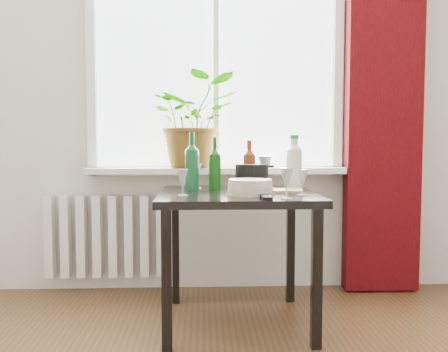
{
  "coord_description": "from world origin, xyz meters",
  "views": [
    {
      "loc": [
        -0.09,
        -1.19,
        1.02
      ],
      "look_at": [
        0.03,
        1.55,
        0.83
      ],
      "focal_mm": 40.0,
      "sensor_mm": 36.0,
      "label": 1
    }
  ],
  "objects_px": {
    "wine_bottle_left": "(192,161)",
    "wineglass_front_left": "(182,182)",
    "plate_stack": "(250,187)",
    "wineglass_back_center": "(265,172)",
    "wineglass_back_left": "(196,176)",
    "tv_remote": "(266,197)",
    "bottle_amber": "(249,164)",
    "potted_plant": "(194,121)",
    "table": "(237,209)",
    "wineglass_front_right": "(286,183)",
    "wine_bottle_right": "(215,163)",
    "cutting_board": "(280,191)",
    "fondue_pot": "(252,177)",
    "radiator": "(106,236)",
    "cleaning_bottle": "(294,161)",
    "wineglass_far_right": "(302,182)"
  },
  "relations": [
    {
      "from": "wineglass_far_right",
      "to": "tv_remote",
      "type": "bearing_deg",
      "value": -148.61
    },
    {
      "from": "potted_plant",
      "to": "wine_bottle_right",
      "type": "height_order",
      "value": "potted_plant"
    },
    {
      "from": "radiator",
      "to": "wine_bottle_right",
      "type": "xyz_separation_m",
      "value": [
        0.73,
        -0.48,
        0.51
      ]
    },
    {
      "from": "potted_plant",
      "to": "wine_bottle_left",
      "type": "xyz_separation_m",
      "value": [
        -0.0,
        -0.47,
        -0.25
      ]
    },
    {
      "from": "wine_bottle_left",
      "to": "fondue_pot",
      "type": "distance_m",
      "value": 0.36
    },
    {
      "from": "potted_plant",
      "to": "wineglass_front_left",
      "type": "bearing_deg",
      "value": -93.25
    },
    {
      "from": "radiator",
      "to": "potted_plant",
      "type": "relative_size",
      "value": 1.29
    },
    {
      "from": "cutting_board",
      "to": "tv_remote",
      "type": "bearing_deg",
      "value": -110.1
    },
    {
      "from": "wineglass_back_center",
      "to": "wine_bottle_right",
      "type": "bearing_deg",
      "value": -167.36
    },
    {
      "from": "wineglass_front_left",
      "to": "fondue_pot",
      "type": "bearing_deg",
      "value": 39.08
    },
    {
      "from": "wine_bottle_left",
      "to": "potted_plant",
      "type": "bearing_deg",
      "value": 89.71
    },
    {
      "from": "wineglass_back_center",
      "to": "tv_remote",
      "type": "relative_size",
      "value": 1.32
    },
    {
      "from": "wineglass_back_left",
      "to": "fondue_pot",
      "type": "relative_size",
      "value": 0.69
    },
    {
      "from": "table",
      "to": "wineglass_front_right",
      "type": "height_order",
      "value": "wineglass_front_right"
    },
    {
      "from": "potted_plant",
      "to": "wineglass_front_left",
      "type": "relative_size",
      "value": 4.41
    },
    {
      "from": "bottle_amber",
      "to": "cutting_board",
      "type": "xyz_separation_m",
      "value": [
        0.15,
        -0.19,
        -0.14
      ]
    },
    {
      "from": "cleaning_bottle",
      "to": "plate_stack",
      "type": "height_order",
      "value": "cleaning_bottle"
    },
    {
      "from": "table",
      "to": "potted_plant",
      "type": "distance_m",
      "value": 0.83
    },
    {
      "from": "wine_bottle_right",
      "to": "cutting_board",
      "type": "bearing_deg",
      "value": -22.2
    },
    {
      "from": "table",
      "to": "potted_plant",
      "type": "xyz_separation_m",
      "value": [
        -0.25,
        0.6,
        0.51
      ]
    },
    {
      "from": "table",
      "to": "wineglass_back_left",
      "type": "xyz_separation_m",
      "value": [
        -0.23,
        0.24,
        0.17
      ]
    },
    {
      "from": "wine_bottle_left",
      "to": "wineglass_back_left",
      "type": "xyz_separation_m",
      "value": [
        0.02,
        0.11,
        -0.09
      ]
    },
    {
      "from": "cleaning_bottle",
      "to": "wineglass_back_center",
      "type": "bearing_deg",
      "value": 163.24
    },
    {
      "from": "wineglass_front_left",
      "to": "tv_remote",
      "type": "height_order",
      "value": "wineglass_front_left"
    },
    {
      "from": "potted_plant",
      "to": "wineglass_front_right",
      "type": "xyz_separation_m",
      "value": [
        0.47,
        -0.95,
        -0.34
      ]
    },
    {
      "from": "wine_bottle_left",
      "to": "wineglass_front_right",
      "type": "bearing_deg",
      "value": -45.44
    },
    {
      "from": "potted_plant",
      "to": "wineglass_front_right",
      "type": "relative_size",
      "value": 4.01
    },
    {
      "from": "cutting_board",
      "to": "potted_plant",
      "type": "bearing_deg",
      "value": 129.23
    },
    {
      "from": "radiator",
      "to": "cleaning_bottle",
      "type": "relative_size",
      "value": 2.44
    },
    {
      "from": "table",
      "to": "bottle_amber",
      "type": "height_order",
      "value": "bottle_amber"
    },
    {
      "from": "wineglass_back_left",
      "to": "table",
      "type": "bearing_deg",
      "value": -46.73
    },
    {
      "from": "wineglass_front_left",
      "to": "wine_bottle_right",
      "type": "bearing_deg",
      "value": 62.45
    },
    {
      "from": "wineglass_front_left",
      "to": "plate_stack",
      "type": "distance_m",
      "value": 0.36
    },
    {
      "from": "tv_remote",
      "to": "cutting_board",
      "type": "distance_m",
      "value": 0.35
    },
    {
      "from": "wineglass_front_right",
      "to": "wineglass_back_left",
      "type": "xyz_separation_m",
      "value": [
        -0.44,
        0.59,
        -0.0
      ]
    },
    {
      "from": "potted_plant",
      "to": "wineglass_back_left",
      "type": "height_order",
      "value": "potted_plant"
    },
    {
      "from": "wine_bottle_right",
      "to": "tv_remote",
      "type": "bearing_deg",
      "value": -63.18
    },
    {
      "from": "wine_bottle_right",
      "to": "plate_stack",
      "type": "xyz_separation_m",
      "value": [
        0.18,
        -0.3,
        -0.11
      ]
    },
    {
      "from": "wineglass_front_right",
      "to": "wineglass_far_right",
      "type": "xyz_separation_m",
      "value": [
        0.11,
        0.15,
        -0.01
      ]
    },
    {
      "from": "table",
      "to": "wineglass_far_right",
      "type": "xyz_separation_m",
      "value": [
        0.32,
        -0.19,
        0.16
      ]
    },
    {
      "from": "bottle_amber",
      "to": "tv_remote",
      "type": "bearing_deg",
      "value": -86.32
    },
    {
      "from": "bottle_amber",
      "to": "wineglass_back_center",
      "type": "relative_size",
      "value": 1.47
    },
    {
      "from": "wineglass_back_center",
      "to": "wineglass_back_left",
      "type": "relative_size",
      "value": 1.32
    },
    {
      "from": "wineglass_front_right",
      "to": "wineglass_back_center",
      "type": "xyz_separation_m",
      "value": [
        -0.03,
        0.57,
        0.02
      ]
    },
    {
      "from": "radiator",
      "to": "wine_bottle_right",
      "type": "relative_size",
      "value": 2.62
    },
    {
      "from": "plate_stack",
      "to": "bottle_amber",
      "type": "bearing_deg",
      "value": 85.54
    },
    {
      "from": "wine_bottle_left",
      "to": "wineglass_front_left",
      "type": "height_order",
      "value": "wine_bottle_left"
    },
    {
      "from": "wineglass_back_center",
      "to": "plate_stack",
      "type": "xyz_separation_m",
      "value": [
        -0.12,
        -0.36,
        -0.06
      ]
    },
    {
      "from": "cleaning_bottle",
      "to": "wineglass_back_left",
      "type": "relative_size",
      "value": 2.16
    },
    {
      "from": "radiator",
      "to": "cleaning_bottle",
      "type": "distance_m",
      "value": 1.38
    }
  ]
}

